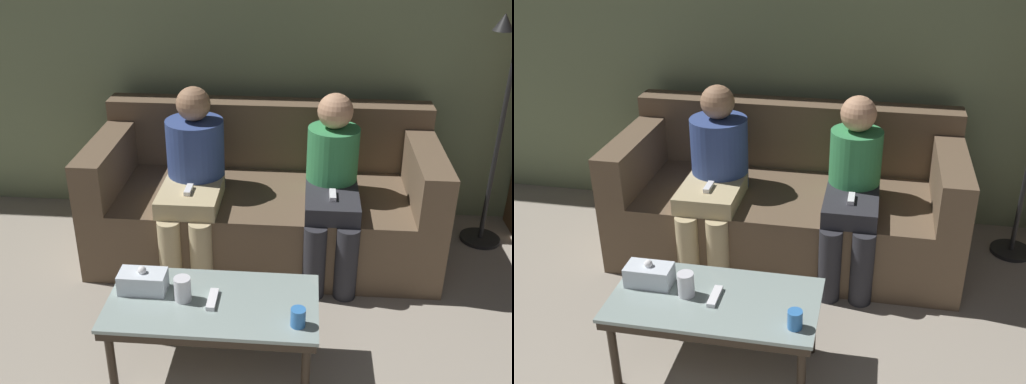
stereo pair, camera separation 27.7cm
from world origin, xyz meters
The scene contains 9 objects.
wall_back centered at (0.00, 4.11, 1.30)m, with size 12.00×0.06×2.60m.
couch centered at (0.00, 3.56, 0.33)m, with size 2.11×0.96×0.88m.
coffee_table centered at (-0.15, 2.35, 0.37)m, with size 0.97×0.50×0.42m.
cup_near_left centered at (0.24, 2.21, 0.46)m, with size 0.07×0.07×0.09m.
cup_near_right centered at (-0.29, 2.35, 0.48)m, with size 0.08×0.08×0.12m.
tissue_box centered at (-0.48, 2.40, 0.47)m, with size 0.22×0.12×0.13m.
game_remote centered at (-0.15, 2.35, 0.43)m, with size 0.04×0.15×0.02m.
seated_person_left_end centered at (-0.41, 3.34, 0.60)m, with size 0.35×0.67×1.10m.
seated_person_mid_left centered at (0.41, 3.33, 0.58)m, with size 0.31×0.65×1.08m.
Camera 2 is at (0.51, 0.18, 2.08)m, focal length 42.00 mm.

